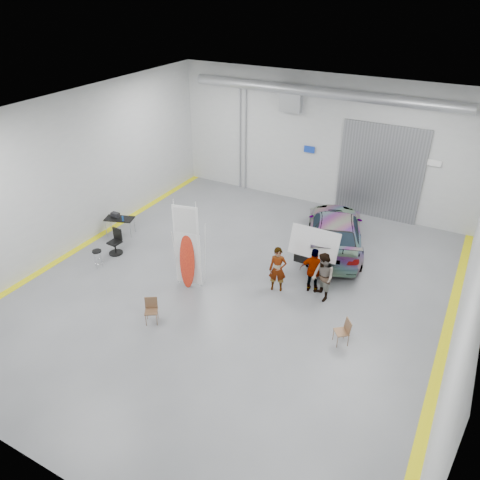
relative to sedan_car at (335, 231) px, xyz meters
The scene contains 13 objects.
ground 4.90m from the sedan_car, 115.62° to the right, with size 16.00×16.00×0.00m, color slate.
room_shell 4.37m from the sedan_car, 130.84° to the right, with size 14.02×16.18×6.01m.
sedan_car is the anchor object (origin of this frame).
person_a 3.78m from the sedan_car, 102.10° to the right, with size 0.60×0.39×1.65m, color brown.
person_b 3.54m from the sedan_car, 77.98° to the right, with size 0.84×0.65×1.73m, color slate.
person_c 3.21m from the sedan_car, 84.18° to the right, with size 0.97×0.40×1.67m, color brown.
surfboard_display 6.22m from the sedan_car, 126.25° to the right, with size 0.92×0.39×3.30m.
folding_chair_near 8.01m from the sedan_car, 116.10° to the right, with size 0.54×0.58×0.83m.
folding_chair_far 5.67m from the sedan_car, 69.15° to the right, with size 0.54×0.63×0.82m.
shop_stool 9.17m from the sedan_car, 142.40° to the right, with size 0.36×0.36×0.71m.
work_table 8.90m from the sedan_car, 158.85° to the right, with size 1.30×0.94×0.96m.
office_chair 8.62m from the sedan_car, 148.59° to the right, with size 0.54×0.54×1.02m.
trunk_lid 2.49m from the sedan_car, 90.00° to the right, with size 1.77×1.07×0.04m, color silver.
Camera 1 is at (6.52, -11.66, 9.63)m, focal length 35.00 mm.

